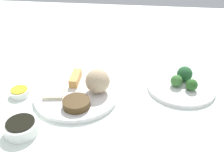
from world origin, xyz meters
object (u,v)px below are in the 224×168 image
broccoli_plate (181,87)px  soy_sauce_bowl (21,128)px  main_plate (76,95)px  sauce_ramekin_hot_mustard (20,93)px

broccoli_plate → soy_sauce_bowl: bearing=-58.8°
main_plate → sauce_ramekin_hot_mustard: sauce_ramekin_hot_mustard is taller
broccoli_plate → soy_sauce_bowl: soy_sauce_bowl is taller
main_plate → soy_sauce_bowl: bearing=-30.5°
broccoli_plate → sauce_ramekin_hot_mustard: size_ratio=3.50×
main_plate → sauce_ramekin_hot_mustard: 0.19m
broccoli_plate → soy_sauce_bowl: size_ratio=2.44×
soy_sauce_bowl → sauce_ramekin_hot_mustard: (-0.17, -0.08, -0.01)m
soy_sauce_bowl → sauce_ramekin_hot_mustard: bearing=-154.2°
main_plate → soy_sauce_bowl: soy_sauce_bowl is taller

